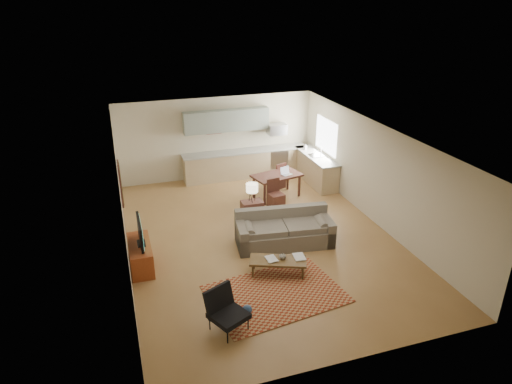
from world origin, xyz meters
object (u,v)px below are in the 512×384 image
object	(u,v)px
sofa	(285,229)
console_table	(252,212)
armchair	(229,312)
coffee_table	(278,267)
tv_credenza	(140,255)
dining_table	(277,186)

from	to	relation	value
sofa	console_table	world-z (taller)	sofa
armchair	coffee_table	bearing A→B (deg)	17.64
sofa	tv_credenza	size ratio (longest dim) A/B	1.94
coffee_table	dining_table	bearing A→B (deg)	91.93
tv_credenza	coffee_table	bearing A→B (deg)	-23.77
coffee_table	dining_table	world-z (taller)	dining_table
armchair	console_table	size ratio (longest dim) A/B	1.23
coffee_table	console_table	bearing A→B (deg)	107.41
sofa	dining_table	bearing A→B (deg)	80.88
tv_credenza	console_table	world-z (taller)	console_table
dining_table	armchair	bearing A→B (deg)	-131.76
console_table	tv_credenza	bearing A→B (deg)	-159.20
armchair	dining_table	bearing A→B (deg)	35.37
coffee_table	console_table	size ratio (longest dim) A/B	1.91
sofa	armchair	world-z (taller)	sofa
tv_credenza	dining_table	distance (m)	5.05
coffee_table	sofa	bearing A→B (deg)	84.51
sofa	console_table	size ratio (longest dim) A/B	3.76
dining_table	tv_credenza	bearing A→B (deg)	-161.13
coffee_table	console_table	distance (m)	2.52
armchair	dining_table	distance (m)	6.11
sofa	coffee_table	bearing A→B (deg)	-110.00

